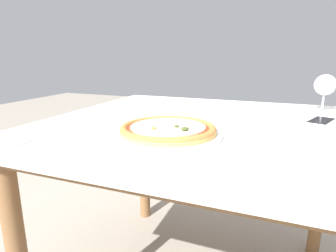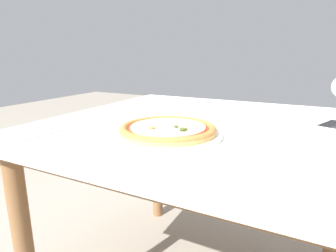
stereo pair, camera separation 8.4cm
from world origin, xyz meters
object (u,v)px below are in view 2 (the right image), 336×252
fork (47,134)px  dining_table (209,147)px  cell_phone (334,125)px  pizza_plate (168,130)px

fork → dining_table: bearing=43.0°
dining_table → fork: (-0.39, -0.37, 0.09)m
fork → cell_phone: bearing=33.2°
dining_table → cell_phone: bearing=20.4°
pizza_plate → cell_phone: size_ratio=2.04×
cell_phone → pizza_plate: bearing=-142.1°
fork → cell_phone: 0.94m
pizza_plate → fork: pizza_plate is taller
dining_table → pizza_plate: size_ratio=3.56×
fork → pizza_plate: bearing=26.1°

